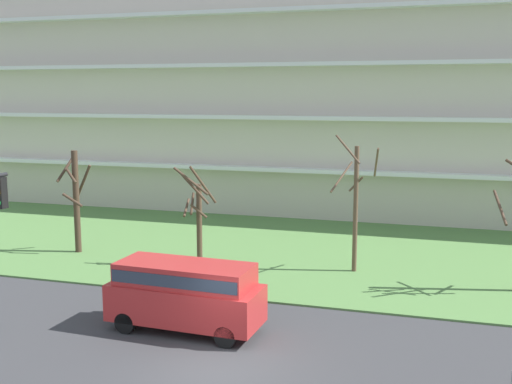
{
  "coord_description": "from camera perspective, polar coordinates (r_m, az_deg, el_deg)",
  "views": [
    {
      "loc": [
        6.07,
        -16.2,
        8.0
      ],
      "look_at": [
        -0.64,
        6.0,
        4.32
      ],
      "focal_mm": 43.79,
      "sensor_mm": 36.0,
      "label": 1
    }
  ],
  "objects": [
    {
      "name": "tree_left",
      "position": [
        29.27,
        -5.35,
        -2.0
      ],
      "size": [
        1.84,
        1.43,
        4.76
      ],
      "color": "#4C3828",
      "rests_on": "ground"
    },
    {
      "name": "grass_lawn_strip",
      "position": [
        31.81,
        5.3,
        -5.51
      ],
      "size": [
        80.0,
        16.0,
        0.08
      ],
      "primitive_type": "cube",
      "color": "#547F42",
      "rests_on": "ground"
    },
    {
      "name": "van_red_center_right",
      "position": [
        21.44,
        -6.49,
        -8.98
      ],
      "size": [
        5.29,
        2.25,
        2.36
      ],
      "rotation": [
        0.0,
        0.0,
        3.09
      ],
      "color": "#B22828",
      "rests_on": "ground"
    },
    {
      "name": "tree_center",
      "position": [
        27.96,
        9.09,
        -0.9
      ],
      "size": [
        2.15,
        2.05,
        6.22
      ],
      "color": "brown",
      "rests_on": "ground"
    },
    {
      "name": "tree_far_left",
      "position": [
        32.37,
        -16.12,
        -0.57
      ],
      "size": [
        1.5,
        1.46,
        5.21
      ],
      "color": "#423023",
      "rests_on": "ground"
    },
    {
      "name": "ground",
      "position": [
        19.06,
        -3.52,
        -15.81
      ],
      "size": [
        160.0,
        160.0,
        0.0
      ],
      "primitive_type": "plane",
      "color": "#38383A"
    },
    {
      "name": "apartment_building",
      "position": [
        45.0,
        9.17,
        9.06
      ],
      "size": [
        53.67,
        13.73,
        16.24
      ],
      "color": "beige",
      "rests_on": "ground"
    }
  ]
}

